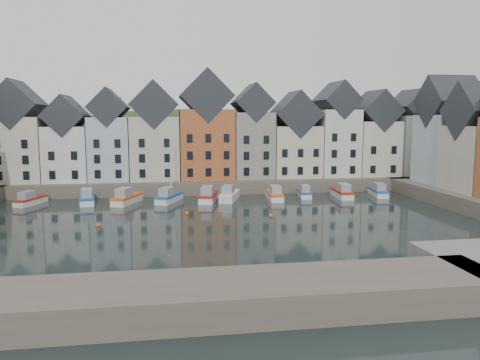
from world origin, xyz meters
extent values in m
plane|color=black|center=(0.00, 0.00, 0.00)|extent=(260.00, 260.00, 0.00)
cube|color=brown|center=(0.00, 30.00, 1.00)|extent=(90.00, 16.00, 2.00)
cube|color=brown|center=(-10.00, -22.00, 1.00)|extent=(50.00, 6.00, 2.00)
ellipsoid|color=#26351A|center=(0.00, 56.00, -18.00)|extent=(153.60, 70.40, 64.00)
sphere|color=black|center=(-13.94, 50.93, 8.70)|extent=(5.77, 5.77, 5.77)
sphere|color=black|center=(24.86, 60.75, 8.12)|extent=(5.27, 5.27, 5.27)
sphere|color=black|center=(31.82, 54.20, 7.88)|extent=(5.07, 5.07, 5.07)
sphere|color=black|center=(14.28, 55.19, 7.82)|extent=(5.01, 5.01, 5.01)
sphere|color=black|center=(-37.67, 56.61, 6.57)|extent=(3.94, 3.94, 3.94)
sphere|color=black|center=(28.33, 60.25, 8.05)|extent=(5.21, 5.21, 5.21)
sphere|color=black|center=(1.99, 58.64, 8.32)|extent=(5.45, 5.45, 5.45)
sphere|color=black|center=(37.80, 48.31, 7.21)|extent=(4.49, 4.49, 4.49)
cube|color=beige|center=(-29.17, 28.00, 7.04)|extent=(7.67, 8.00, 10.07)
cube|color=black|center=(-29.17, 28.00, 13.97)|extent=(7.67, 8.16, 7.67)
cube|color=silver|center=(-21.90, 28.00, 6.30)|extent=(6.56, 8.00, 8.61)
cube|color=black|center=(-21.90, 28.00, 12.23)|extent=(6.56, 8.16, 6.56)
cube|color=#ADB5BF|center=(-15.37, 28.00, 7.01)|extent=(6.20, 8.00, 10.02)
cube|color=black|center=(-15.37, 28.00, 13.55)|extent=(6.20, 8.16, 6.20)
cube|color=#B6AF9A|center=(-8.27, 28.00, 7.04)|extent=(7.70, 8.00, 10.08)
cube|color=black|center=(-8.27, 28.00, 13.98)|extent=(7.70, 8.16, 7.70)
cube|color=#A3552E|center=(0.07, 28.00, 7.64)|extent=(8.69, 8.00, 11.28)
cube|color=black|center=(0.07, 28.00, 15.43)|extent=(8.69, 8.16, 8.69)
cube|color=gray|center=(7.78, 28.00, 7.39)|extent=(6.43, 8.00, 10.78)
cube|color=black|center=(7.78, 28.00, 14.37)|extent=(6.43, 8.16, 6.43)
cube|color=beige|center=(15.08, 28.00, 6.28)|extent=(7.88, 8.00, 8.56)
cube|color=black|center=(15.08, 28.00, 12.51)|extent=(7.88, 8.16, 7.88)
cube|color=beige|center=(22.42, 28.00, 7.64)|extent=(6.50, 8.00, 11.27)
cube|color=black|center=(22.42, 28.00, 14.88)|extent=(6.50, 8.16, 6.50)
cube|color=beige|center=(29.43, 28.00, 6.66)|extent=(7.23, 8.00, 9.32)
cube|color=black|center=(29.43, 28.00, 13.11)|extent=(7.23, 8.16, 7.23)
cube|color=silver|center=(36.28, 28.00, 7.16)|extent=(6.18, 8.00, 10.32)
cube|color=black|center=(36.28, 28.00, 13.85)|extent=(6.18, 8.16, 6.18)
cube|color=#ADB5BF|center=(36.00, 16.26, 7.19)|extent=(7.47, 8.00, 10.38)
cube|color=black|center=(36.00, 16.26, 14.36)|extent=(7.62, 8.00, 8.00)
sphere|color=#CB5717|center=(-4.00, 8.00, 0.15)|extent=(0.50, 0.50, 0.50)
sphere|color=#CB5717|center=(6.00, 5.00, 0.15)|extent=(0.50, 0.50, 0.50)
sphere|color=#CB5717|center=(-14.00, 3.00, 0.15)|extent=(0.50, 0.50, 0.50)
cube|color=silver|center=(-25.18, 18.12, 0.32)|extent=(3.51, 5.76, 1.01)
cube|color=#A11E17|center=(-25.18, 18.12, 0.88)|extent=(3.63, 5.89, 0.23)
cube|color=gray|center=(-25.48, 17.35, 1.43)|extent=(1.99, 2.52, 1.11)
cube|color=silver|center=(-17.58, 17.93, 0.36)|extent=(2.72, 6.42, 1.14)
cube|color=#1F4C90|center=(-17.58, 17.93, 0.98)|extent=(2.84, 6.56, 0.26)
cube|color=gray|center=(-17.45, 17.00, 1.61)|extent=(1.79, 2.67, 1.24)
cube|color=silver|center=(-12.02, 17.11, 0.38)|extent=(4.11, 6.74, 1.19)
cube|color=#CB5717|center=(-12.02, 17.11, 1.02)|extent=(4.26, 6.89, 0.27)
cube|color=gray|center=(-12.37, 16.20, 1.67)|extent=(2.33, 2.95, 1.29)
cube|color=silver|center=(-6.14, 17.32, 0.36)|extent=(4.16, 6.42, 1.14)
cube|color=#1F4C90|center=(-6.14, 17.32, 0.98)|extent=(4.30, 6.58, 0.26)
cube|color=gray|center=(-6.51, 16.46, 1.60)|extent=(2.31, 2.85, 1.24)
cylinder|color=silver|center=(-5.89, 17.88, 6.19)|extent=(0.14, 0.14, 11.36)
cube|color=silver|center=(-0.56, 17.09, 0.38)|extent=(3.36, 6.83, 1.20)
cube|color=#A11E17|center=(-0.56, 17.09, 1.04)|extent=(3.49, 6.98, 0.27)
cube|color=gray|center=(-0.77, 16.13, 1.69)|extent=(2.07, 2.90, 1.31)
cube|color=silver|center=(2.58, 17.55, 0.37)|extent=(3.82, 6.71, 1.18)
cube|color=silver|center=(2.58, 17.55, 1.02)|extent=(3.97, 6.86, 0.27)
cube|color=gray|center=(2.28, 16.63, 1.66)|extent=(2.22, 2.91, 1.29)
cube|color=silver|center=(9.21, 17.11, 0.35)|extent=(2.21, 6.18, 1.11)
cube|color=#CB5717|center=(9.21, 17.11, 0.96)|extent=(2.31, 6.31, 0.25)
cube|color=gray|center=(9.15, 16.20, 1.57)|extent=(1.57, 2.52, 1.22)
cube|color=silver|center=(14.26, 18.65, 0.31)|extent=(2.38, 5.45, 0.97)
cube|color=#1F4C90|center=(14.26, 18.65, 0.83)|extent=(2.48, 5.57, 0.22)
cube|color=gray|center=(14.14, 17.87, 1.36)|extent=(1.54, 2.27, 1.05)
cube|color=silver|center=(19.74, 17.39, 0.36)|extent=(2.25, 6.31, 1.14)
cube|color=#A11E17|center=(19.74, 17.39, 0.98)|extent=(2.36, 6.44, 0.26)
cube|color=gray|center=(19.68, 16.46, 1.60)|extent=(1.60, 2.57, 1.24)
cube|color=silver|center=(25.76, 17.82, 0.34)|extent=(2.63, 5.95, 1.05)
cube|color=#1F4C90|center=(25.76, 17.82, 0.91)|extent=(2.74, 6.08, 0.24)
cube|color=gray|center=(25.62, 16.96, 1.49)|extent=(1.69, 2.49, 1.15)
camera|label=1|loc=(-6.10, -49.45, 11.99)|focal=35.00mm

